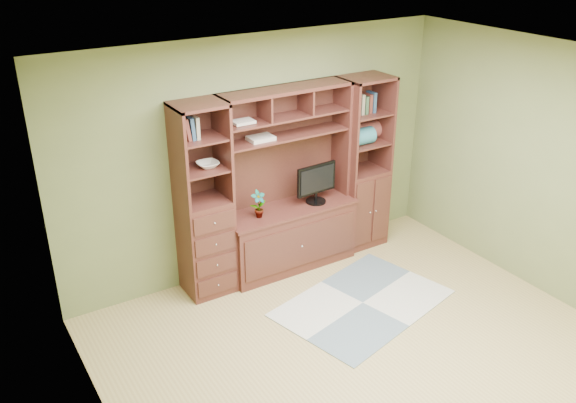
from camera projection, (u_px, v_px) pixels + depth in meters
room at (377, 228)px, 5.02m from camera, size 4.60×4.10×2.64m
center_hutch at (290, 183)px, 6.59m from camera, size 1.54×0.53×2.05m
left_tower at (204, 202)px, 6.14m from camera, size 0.50×0.45×2.05m
right_tower at (362, 164)px, 7.11m from camera, size 0.55×0.45×2.05m
rug at (363, 303)px, 6.30m from camera, size 1.95×1.53×0.01m
monitor at (316, 177)px, 6.71m from camera, size 0.52×0.26×0.62m
orchid at (259, 204)px, 6.42m from camera, size 0.16×0.11×0.31m
magazines at (261, 138)px, 6.29m from camera, size 0.27×0.19×0.04m
bowl at (208, 165)px, 6.01m from camera, size 0.22×0.22×0.05m
blanket_teal at (360, 137)px, 6.87m from camera, size 0.33×0.19×0.19m
blanket_red at (368, 130)px, 7.07m from camera, size 0.36×0.20×0.20m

